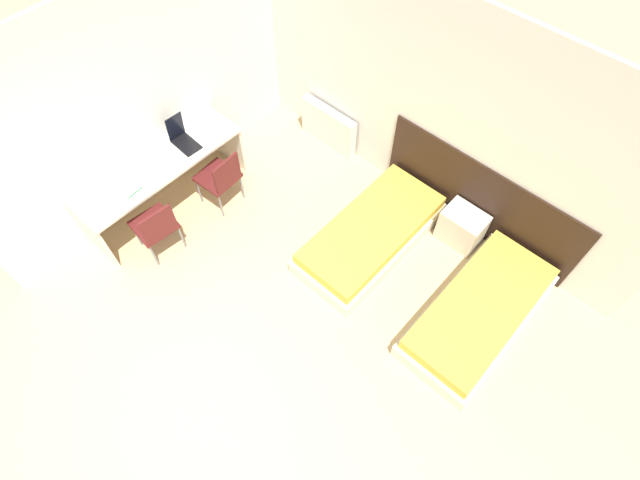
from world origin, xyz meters
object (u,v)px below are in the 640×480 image
laptop (182,138)px  chair_near_notebook (155,225)px  bed_near_window (371,234)px  bed_near_door (479,312)px  chair_near_laptop (220,177)px  nightstand (462,227)px

laptop → chair_near_notebook: bearing=-57.9°
bed_near_window → chair_near_notebook: (-1.75, -1.72, 0.32)m
laptop → bed_near_door: bearing=15.0°
bed_near_window → bed_near_door: same height
chair_near_laptop → chair_near_notebook: 0.97m
bed_near_window → laptop: laptop is taller
chair_near_laptop → bed_near_window: bearing=18.8°
bed_near_door → nightstand: 1.07m
nightstand → chair_near_notebook: size_ratio=0.58×
nightstand → bed_near_door: bearing=-46.1°
chair_near_laptop → chair_near_notebook: bearing=-94.4°
bed_near_window → nightstand: (0.74, 0.77, 0.06)m
bed_near_door → chair_near_laptop: bearing=-167.0°
nightstand → chair_near_laptop: (-2.49, -1.52, 0.26)m
chair_near_notebook → bed_near_window: bearing=50.1°
chair_near_notebook → bed_near_door: bearing=33.6°
chair_near_notebook → chair_near_laptop: bearing=95.7°
bed_near_door → chair_near_notebook: (-3.24, -1.72, 0.32)m
nightstand → chair_near_laptop: size_ratio=0.58×
bed_near_door → chair_near_laptop: (-3.24, -0.75, 0.32)m
chair_near_laptop → laptop: (-0.51, -0.07, 0.35)m
bed_near_door → laptop: size_ratio=5.21×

